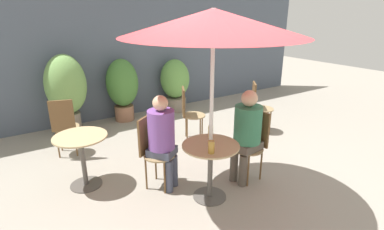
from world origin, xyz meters
The scene contains 17 objects.
ground_plane centered at (0.00, 0.00, 0.00)m, with size 20.00×20.00×0.00m, color gray.
storefront_wall centered at (0.00, 3.59, 1.50)m, with size 10.00×0.06×3.00m.
cafe_table_near centered at (-0.22, 0.07, 0.51)m, with size 0.67×0.67×0.70m.
cafe_table_far centered at (-1.44, 1.17, 0.51)m, with size 0.66×0.66×0.70m.
bistro_chair_0 centered at (0.55, 0.15, 0.56)m, with size 0.41×0.40×0.94m.
bistro_chair_1 centered at (-0.68, 0.70, 0.56)m, with size 0.45×0.46×0.94m.
bistro_chair_2 centered at (0.49, 1.69, 0.56)m, with size 0.45×0.44×0.94m.
bistro_chair_3 centered at (1.77, 1.32, 0.56)m, with size 0.46×0.45×0.94m.
bistro_chair_4 centered at (-1.45, 2.18, 0.56)m, with size 0.42×0.44×0.94m.
seated_person_0 centered at (0.39, 0.14, 0.74)m, with size 0.38×0.35×1.25m.
seated_person_1 centered at (-0.59, 0.58, 0.73)m, with size 0.41×0.42×1.24m.
beer_glass_0 centered at (-0.34, -0.10, 0.78)m, with size 0.07×0.07×0.14m.
beer_glass_1 centered at (-0.10, 0.25, 0.78)m, with size 0.06×0.06×0.15m.
potted_plant_0 centered at (-1.18, 3.18, 0.86)m, with size 0.72×0.72×1.46m.
potted_plant_1 centered at (-0.10, 3.28, 0.73)m, with size 0.64×0.64×1.28m.
potted_plant_2 centered at (1.12, 3.26, 0.64)m, with size 0.65×0.65×1.17m.
umbrella centered at (-0.22, 0.07, 2.06)m, with size 1.95×1.95×2.20m.
Camera 1 is at (-2.12, -2.46, 2.18)m, focal length 28.00 mm.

